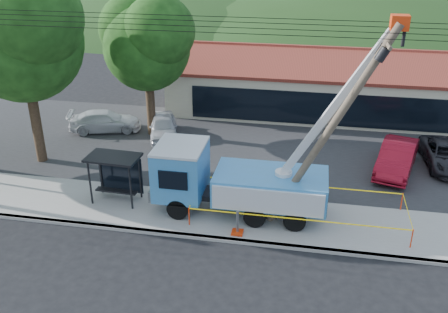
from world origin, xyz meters
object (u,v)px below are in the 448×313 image
(car_silver, at_px, (164,139))
(car_white, at_px, (106,132))
(car_red, at_px, (394,173))
(bus_shelter, at_px, (116,167))
(utility_truck, at_px, (235,179))
(car_dark, at_px, (444,167))
(leaning_pole, at_px, (335,122))

(car_silver, height_order, car_white, car_silver)
(car_silver, distance_m, car_red, 14.10)
(bus_shelter, bearing_deg, utility_truck, 2.37)
(car_dark, bearing_deg, car_red, -160.22)
(bus_shelter, xyz_separation_m, car_silver, (-0.10, 8.02, -1.88))
(utility_truck, bearing_deg, car_red, 35.98)
(bus_shelter, height_order, car_red, bus_shelter)
(car_red, relative_size, car_white, 1.07)
(bus_shelter, bearing_deg, leaning_pole, -0.22)
(bus_shelter, height_order, car_silver, bus_shelter)
(car_silver, bearing_deg, car_red, -27.74)
(leaning_pole, xyz_separation_m, bus_shelter, (-10.01, 0.57, -3.23))
(leaning_pole, relative_size, bus_shelter, 3.59)
(car_dark, bearing_deg, car_white, 173.01)
(bus_shelter, relative_size, car_dark, 0.53)
(leaning_pole, height_order, car_white, leaning_pole)
(leaning_pole, bearing_deg, car_white, 147.67)
(utility_truck, height_order, bus_shelter, utility_truck)
(bus_shelter, height_order, car_dark, bus_shelter)
(car_silver, height_order, car_dark, car_silver)
(car_white, bearing_deg, car_silver, -111.79)
(car_red, bearing_deg, car_silver, -174.04)
(car_red, xyz_separation_m, car_dark, (2.81, 1.17, 0.00))
(car_silver, distance_m, car_dark, 16.76)
(utility_truck, height_order, car_dark, utility_truck)
(car_white, height_order, car_dark, car_white)
(leaning_pole, distance_m, car_silver, 14.22)
(leaning_pole, height_order, car_dark, leaning_pole)
(leaning_pole, bearing_deg, bus_shelter, 176.73)
(leaning_pole, relative_size, car_white, 1.98)
(leaning_pole, bearing_deg, utility_truck, 173.17)
(car_silver, bearing_deg, bus_shelter, -107.73)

